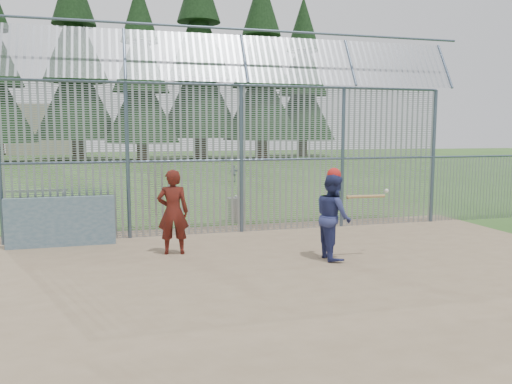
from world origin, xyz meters
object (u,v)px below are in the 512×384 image
object	(u,v)px
onlooker	(173,212)
bleacher	(21,200)
dugout_wall	(61,222)
batter	(333,217)
trash_can	(236,209)

from	to	relation	value
onlooker	bleacher	bearing A→B (deg)	-51.97
dugout_wall	onlooker	size ratio (longest dim) A/B	1.30
onlooker	bleacher	xyz separation A→B (m)	(-4.43, 7.42, -0.57)
batter	bleacher	size ratio (longest dim) A/B	0.62
onlooker	dugout_wall	bearing A→B (deg)	-22.31
dugout_wall	onlooker	bearing A→B (deg)	-29.46
trash_can	bleacher	xyz separation A→B (m)	(-6.75, 3.74, 0.03)
bleacher	onlooker	bearing A→B (deg)	-59.12
batter	bleacher	bearing A→B (deg)	43.67
batter	dugout_wall	bearing A→B (deg)	66.76
batter	onlooker	world-z (taller)	onlooker
dugout_wall	trash_can	xyz separation A→B (m)	(4.83, 2.25, -0.24)
batter	bleacher	distance (m)	11.70
batter	trash_can	world-z (taller)	batter
onlooker	trash_can	distance (m)	4.38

